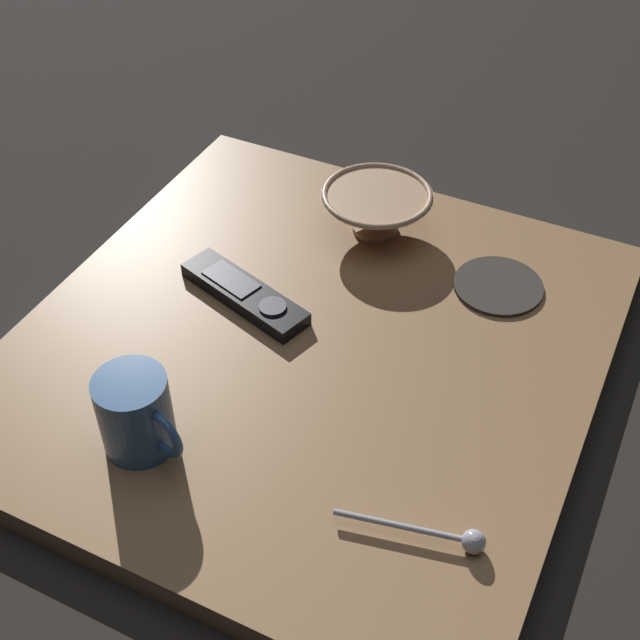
% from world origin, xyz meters
% --- Properties ---
extents(ground_plane, '(6.00, 6.00, 0.00)m').
position_xyz_m(ground_plane, '(0.00, 0.00, 0.00)').
color(ground_plane, black).
extents(table, '(0.64, 0.68, 0.03)m').
position_xyz_m(table, '(0.00, 0.00, 0.02)').
color(table, '#936D47').
rests_on(table, ground).
extents(cereal_bowl, '(0.15, 0.15, 0.06)m').
position_xyz_m(cereal_bowl, '(0.01, -0.22, 0.07)').
color(cereal_bowl, tan).
rests_on(cereal_bowl, table).
extents(coffee_mug, '(0.11, 0.07, 0.09)m').
position_xyz_m(coffee_mug, '(0.09, 0.21, 0.08)').
color(coffee_mug, '#33598C').
rests_on(coffee_mug, table).
extents(teaspoon, '(0.14, 0.04, 0.02)m').
position_xyz_m(teaspoon, '(-0.24, 0.18, 0.05)').
color(teaspoon, '#A3A5B2').
rests_on(teaspoon, table).
extents(tv_remote_near, '(0.18, 0.10, 0.02)m').
position_xyz_m(tv_remote_near, '(0.10, -0.03, 0.04)').
color(tv_remote_near, black).
rests_on(tv_remote_near, table).
extents(drink_coaster, '(0.11, 0.11, 0.01)m').
position_xyz_m(drink_coaster, '(-0.17, -0.18, 0.04)').
color(drink_coaster, '#332D28').
rests_on(drink_coaster, table).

